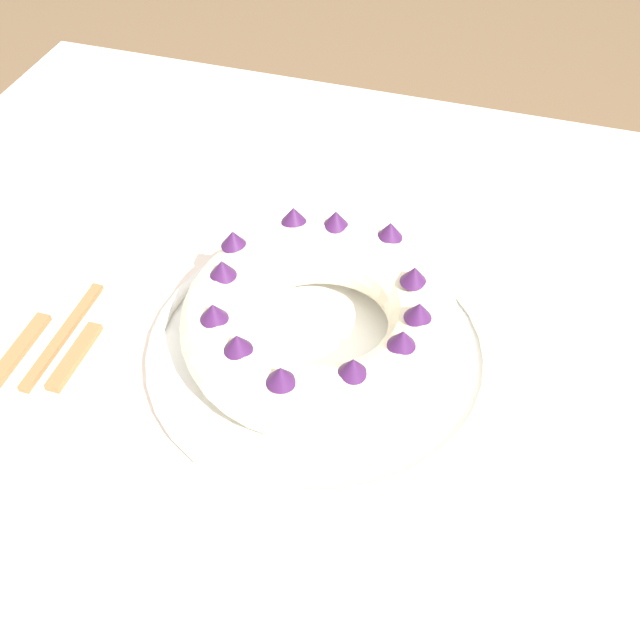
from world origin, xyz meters
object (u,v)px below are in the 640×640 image
(bundt_cake, at_px, (320,319))
(cake_knife, at_px, (95,328))
(fork, at_px, (85,305))
(serving_dish, at_px, (320,351))
(serving_knife, at_px, (43,319))

(bundt_cake, distance_m, cake_knife, 0.26)
(fork, xyz_separation_m, cake_knife, (0.03, -0.03, 0.00))
(serving_dish, distance_m, fork, 0.27)
(fork, bearing_deg, serving_dish, 6.16)
(serving_dish, relative_size, bundt_cake, 1.29)
(bundt_cake, height_order, cake_knife, bundt_cake)
(serving_knife, bearing_deg, bundt_cake, 4.94)
(serving_dish, distance_m, bundt_cake, 0.05)
(fork, distance_m, cake_knife, 0.04)
(serving_knife, bearing_deg, cake_knife, 2.00)
(serving_dish, height_order, bundt_cake, bundt_cake)
(serving_dish, xyz_separation_m, fork, (-0.27, -0.01, -0.01))
(serving_dish, bearing_deg, serving_knife, -172.83)
(bundt_cake, bearing_deg, cake_knife, -172.08)
(serving_dish, relative_size, serving_knife, 1.54)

